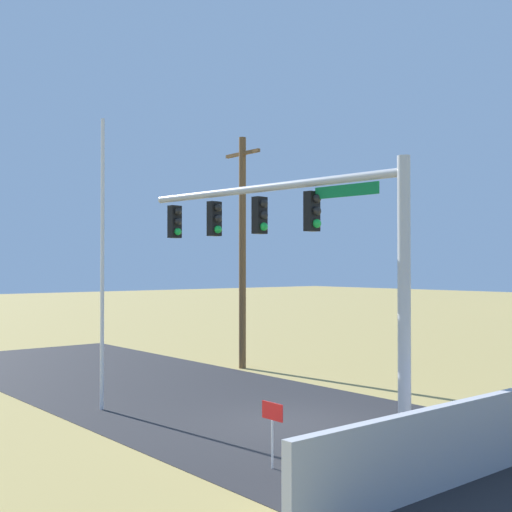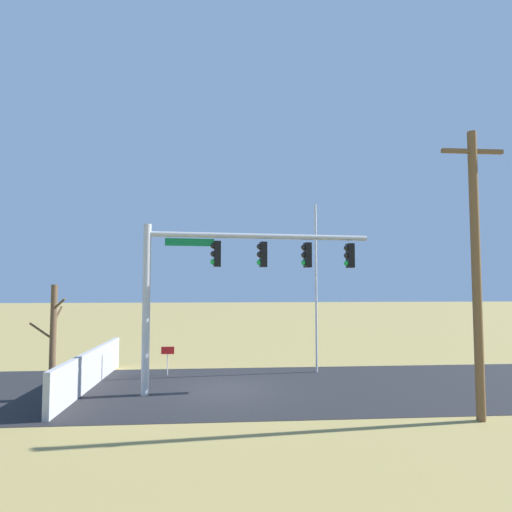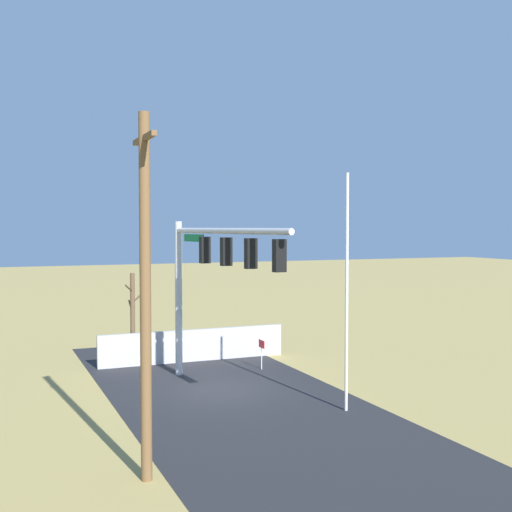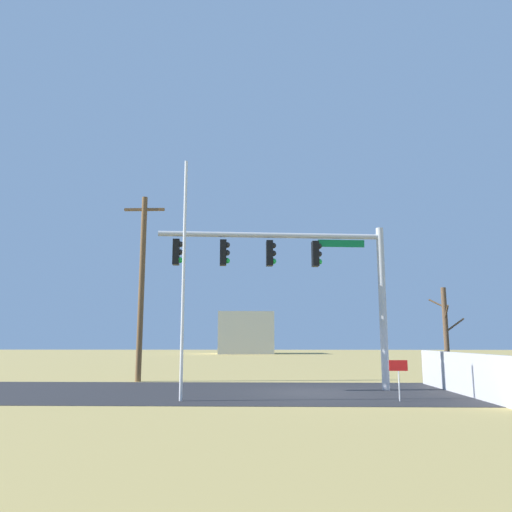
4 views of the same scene
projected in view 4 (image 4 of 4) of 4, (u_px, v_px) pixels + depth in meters
ground_plane at (312, 392)px, 17.74m from camera, size 160.00×160.00×0.00m
road_surface at (200, 392)px, 17.86m from camera, size 28.00×8.00×0.01m
sidewalk_corner at (414, 390)px, 18.36m from camera, size 6.00×6.00×0.01m
retaining_fence at (461, 373)px, 17.14m from camera, size 0.20×8.34×1.40m
signal_mast at (305, 268)px, 18.92m from camera, size 8.58×1.16×6.11m
flagpole at (184, 276)px, 15.73m from camera, size 0.10×0.10×7.60m
utility_pole at (142, 283)px, 23.04m from camera, size 1.90×0.26×8.51m
bare_tree at (446, 335)px, 19.89m from camera, size 1.27×1.02×3.92m
open_sign at (398, 371)px, 15.18m from camera, size 0.56×0.04×1.22m
distant_building at (245, 333)px, 69.24m from camera, size 8.13×8.49×5.61m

